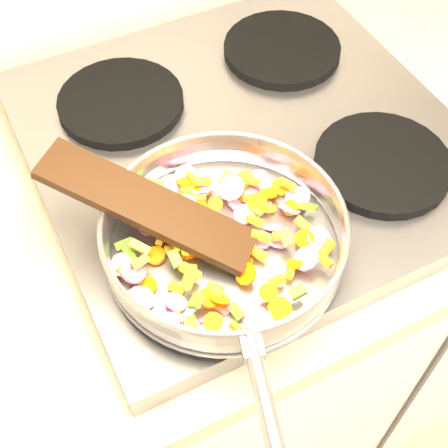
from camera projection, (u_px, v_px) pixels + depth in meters
name	position (u px, v px, depth m)	size (l,w,h in m)	color
cooktop	(246.00, 145.00, 0.92)	(0.60, 0.60, 0.04)	#939399
grate_fl	(200.00, 237.00, 0.79)	(0.19, 0.19, 0.02)	black
grate_fr	(383.00, 163.00, 0.86)	(0.19, 0.19, 0.02)	black
grate_bl	(121.00, 102.00, 0.94)	(0.19, 0.19, 0.02)	black
grate_br	(282.00, 49.00, 1.01)	(0.19, 0.19, 0.02)	black
saute_pan	(224.00, 235.00, 0.74)	(0.34, 0.49, 0.06)	#9E9EA5
vegetable_heap	(219.00, 238.00, 0.76)	(0.28, 0.29, 0.05)	#589624
wooden_spatula	(147.00, 205.00, 0.74)	(0.27, 0.06, 0.01)	black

